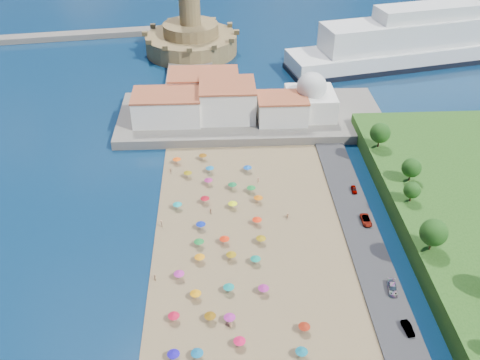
{
  "coord_description": "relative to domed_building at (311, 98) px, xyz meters",
  "views": [
    {
      "loc": [
        -1.59,
        -90.83,
        87.6
      ],
      "look_at": [
        4.0,
        25.0,
        8.0
      ],
      "focal_mm": 40.0,
      "sensor_mm": 36.0,
      "label": 1
    }
  ],
  "objects": [
    {
      "name": "ground",
      "position": [
        -30.0,
        -71.0,
        -8.97
      ],
      "size": [
        700.0,
        700.0,
        0.0
      ],
      "primitive_type": "plane",
      "color": "#071938",
      "rests_on": "ground"
    },
    {
      "name": "terrace",
      "position": [
        -20.0,
        2.0,
        -7.47
      ],
      "size": [
        90.0,
        36.0,
        3.0
      ],
      "primitive_type": "cube",
      "color": "#59544C",
      "rests_on": "ground"
    },
    {
      "name": "jetty",
      "position": [
        -42.0,
        37.0,
        -7.77
      ],
      "size": [
        18.0,
        70.0,
        2.4
      ],
      "primitive_type": "cube",
      "color": "#59544C",
      "rests_on": "ground"
    },
    {
      "name": "waterfront_buildings",
      "position": [
        -33.05,
        2.64,
        -1.1
      ],
      "size": [
        57.0,
        29.0,
        11.0
      ],
      "color": "silver",
      "rests_on": "terrace"
    },
    {
      "name": "domed_building",
      "position": [
        0.0,
        0.0,
        0.0
      ],
      "size": [
        16.0,
        16.0,
        15.0
      ],
      "color": "silver",
      "rests_on": "terrace"
    },
    {
      "name": "fortress",
      "position": [
        -42.0,
        67.0,
        -2.29
      ],
      "size": [
        40.0,
        40.0,
        32.4
      ],
      "color": "olive",
      "rests_on": "ground"
    },
    {
      "name": "cruise_ship",
      "position": [
        64.54,
        53.51,
        -0.24
      ],
      "size": [
        136.23,
        49.81,
        29.52
      ],
      "color": "black",
      "rests_on": "ground"
    },
    {
      "name": "beach_parasols",
      "position": [
        -31.18,
        -81.7,
        -6.83
      ],
      "size": [
        31.5,
        116.65,
        2.2
      ],
      "color": "gray",
      "rests_on": "beach"
    },
    {
      "name": "beachgoers",
      "position": [
        -32.87,
        -71.33,
        -7.85
      ],
      "size": [
        34.03,
        98.08,
        1.89
      ],
      "color": "tan",
      "rests_on": "beach"
    },
    {
      "name": "parked_cars",
      "position": [
        6.0,
        -73.19,
        -7.59
      ],
      "size": [
        2.71,
        68.15,
        1.42
      ],
      "color": "gray",
      "rests_on": "promenade"
    },
    {
      "name": "hillside_trees",
      "position": [
        18.67,
        -74.53,
        1.42
      ],
      "size": [
        15.39,
        105.98,
        8.23
      ],
      "color": "#382314",
      "rests_on": "hillside"
    }
  ]
}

